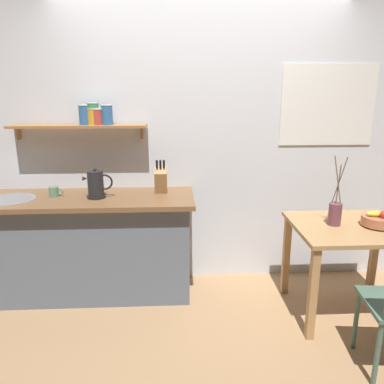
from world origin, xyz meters
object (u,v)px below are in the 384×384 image
at_px(electric_kettle, 96,184).
at_px(coffee_mug_by_sink, 54,192).
at_px(dining_table, 350,241).
at_px(knife_block, 161,180).
at_px(twig_vase, 335,213).
at_px(fruit_bowl, 378,220).

bearing_deg(electric_kettle, coffee_mug_by_sink, 171.85).
relative_size(dining_table, knife_block, 3.02).
bearing_deg(coffee_mug_by_sink, knife_block, 4.42).
bearing_deg(coffee_mug_by_sink, dining_table, -10.08).
bearing_deg(twig_vase, dining_table, -10.73).
distance_m(dining_table, fruit_bowl, 0.26).
height_order(electric_kettle, knife_block, knife_block).
bearing_deg(dining_table, twig_vase, 169.27).
bearing_deg(knife_block, fruit_bowl, -17.20).
bearing_deg(twig_vase, knife_block, 160.99).
distance_m(fruit_bowl, twig_vase, 0.33).
xyz_separation_m(twig_vase, electric_kettle, (-1.89, 0.35, 0.17)).
distance_m(fruit_bowl, coffee_mug_by_sink, 2.62).
xyz_separation_m(dining_table, twig_vase, (-0.13, 0.03, 0.22)).
relative_size(dining_table, coffee_mug_by_sink, 7.50).
bearing_deg(coffee_mug_by_sink, electric_kettle, -8.15).
distance_m(electric_kettle, knife_block, 0.54).
xyz_separation_m(fruit_bowl, coffee_mug_by_sink, (-2.58, 0.45, 0.14)).
xyz_separation_m(dining_table, knife_block, (-1.49, 0.49, 0.39)).
bearing_deg(dining_table, fruit_bowl, -8.17).
xyz_separation_m(fruit_bowl, twig_vase, (-0.32, 0.05, 0.05)).
bearing_deg(electric_kettle, fruit_bowl, -10.24).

